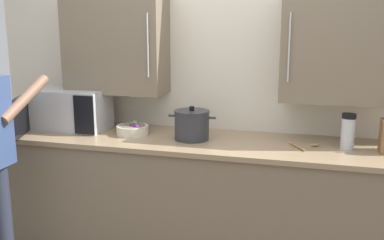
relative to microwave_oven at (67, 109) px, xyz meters
name	(u,v)px	position (x,y,z in m)	size (l,w,h in m)	color
back_wall_tiled	(224,70)	(1.18, 0.30, 0.31)	(3.83, 0.44, 2.60)	beige
counter_unit	(213,200)	(1.18, -0.04, -0.61)	(3.40, 0.71, 0.91)	#756651
microwave_oven	(67,109)	(0.00, 0.00, 0.00)	(0.57, 0.73, 0.31)	#B7BABF
stock_pot	(192,125)	(1.02, -0.05, -0.05)	(0.35, 0.25, 0.24)	#2D2D33
thermos_flask	(348,131)	(2.08, -0.02, -0.04)	(0.09, 0.09, 0.24)	#B7BABF
wooden_spoon	(306,145)	(1.82, -0.03, -0.15)	(0.22, 0.20, 0.02)	#A37547
fruit_bowl	(133,129)	(0.56, -0.04, -0.11)	(0.24, 0.24, 0.10)	beige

